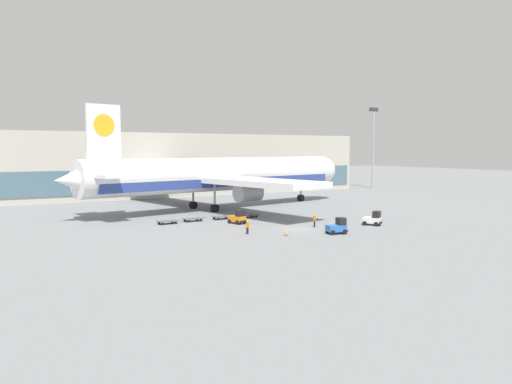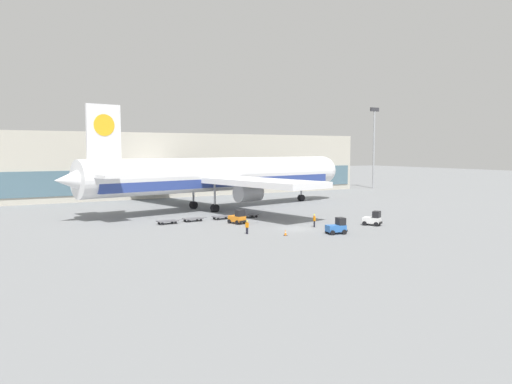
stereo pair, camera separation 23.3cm
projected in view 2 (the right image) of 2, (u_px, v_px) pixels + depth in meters
The scene contains 14 objects.
ground_plane at pixel (295, 229), 65.43m from camera, with size 400.00×400.00×0.00m, color slate.
terminal_building at pixel (177, 164), 117.60m from camera, with size 90.00×18.20×14.00m.
light_mast at pixel (374, 141), 134.50m from camera, with size 2.80×0.50×21.69m.
airplane_main at pixel (219, 176), 87.34m from camera, with size 57.54×48.64×17.00m.
baggage_tug_foreground at pixel (337, 227), 61.46m from camera, with size 2.68×2.06×2.00m.
baggage_tug_mid at pixel (238, 218), 69.94m from camera, with size 2.18×2.73×2.00m.
baggage_tug_far at pixel (373, 219), 68.36m from camera, with size 2.55×2.82×2.00m.
baggage_dolly_lead at pixel (167, 221), 69.76m from camera, with size 3.73×1.63×0.48m.
baggage_dolly_second at pixel (193, 219), 72.29m from camera, with size 3.73×1.63×0.48m.
baggage_dolly_third at pixel (222, 217), 74.60m from camera, with size 3.73×1.63×0.48m.
baggage_dolly_trail at pixel (249, 215), 76.38m from camera, with size 3.73×1.63×0.48m.
ground_crew_near at pixel (314, 220), 66.80m from camera, with size 0.30×0.55×1.75m.
ground_crew_far at pixel (247, 226), 61.31m from camera, with size 0.32×0.55×1.69m.
traffic_cone_near at pixel (285, 233), 60.27m from camera, with size 0.40×0.40×0.72m.
Camera 2 is at (-36.59, -53.72, 10.31)m, focal length 35.00 mm.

